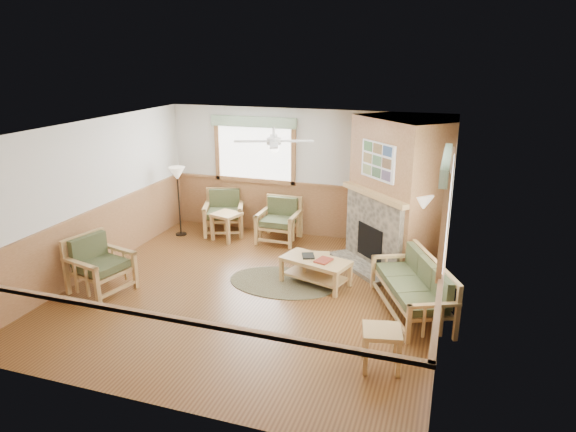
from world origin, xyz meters
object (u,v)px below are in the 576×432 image
(coffee_table, at_px, (315,272))
(footstool, at_px, (316,266))
(end_table_sofa, at_px, (381,348))
(floor_lamp_right, at_px, (420,239))
(armchair_back_left, at_px, (224,212))
(end_table_chairs, at_px, (227,226))
(sofa, at_px, (411,287))
(armchair_back_right, at_px, (279,221))
(floor_lamp_left, at_px, (179,201))
(armchair_left, at_px, (100,265))

(coffee_table, relative_size, footstool, 2.47)
(coffee_table, height_order, end_table_sofa, end_table_sofa)
(end_table_sofa, bearing_deg, floor_lamp_right, 85.73)
(armchair_back_left, relative_size, end_table_chairs, 1.58)
(end_table_chairs, bearing_deg, sofa, -26.80)
(armchair_back_left, relative_size, footstool, 1.98)
(end_table_chairs, bearing_deg, coffee_table, -32.98)
(end_table_chairs, bearing_deg, armchair_back_left, 121.71)
(armchair_back_right, bearing_deg, floor_lamp_left, -171.82)
(armchair_left, height_order, floor_lamp_left, floor_lamp_left)
(sofa, bearing_deg, floor_lamp_left, -136.18)
(sofa, height_order, floor_lamp_left, floor_lamp_left)
(sofa, distance_m, footstool, 1.87)
(sofa, distance_m, end_table_sofa, 1.62)
(end_table_chairs, xyz_separation_m, floor_lamp_right, (3.99, -0.83, 0.48))
(coffee_table, bearing_deg, armchair_back_left, 160.16)
(sofa, height_order, floor_lamp_right, floor_lamp_right)
(end_table_chairs, bearing_deg, floor_lamp_left, -177.68)
(armchair_back_right, distance_m, footstool, 1.96)
(armchair_left, bearing_deg, sofa, -65.86)
(end_table_sofa, distance_m, floor_lamp_right, 2.84)
(sofa, xyz_separation_m, end_table_chairs, (-3.99, 2.02, -0.12))
(armchair_back_right, distance_m, coffee_table, 2.22)
(armchair_left, xyz_separation_m, coffee_table, (3.28, 1.37, -0.24))
(end_table_sofa, relative_size, floor_lamp_right, 0.34)
(end_table_chairs, height_order, floor_lamp_right, floor_lamp_right)
(end_table_sofa, bearing_deg, armchair_back_left, 135.16)
(armchair_back_right, relative_size, coffee_table, 0.78)
(armchair_left, xyz_separation_m, end_table_sofa, (4.71, -0.72, -0.20))
(footstool, relative_size, floor_lamp_left, 0.31)
(armchair_back_left, height_order, armchair_left, armchair_left)
(armchair_left, height_order, floor_lamp_right, floor_lamp_right)
(sofa, relative_size, coffee_table, 1.58)
(armchair_back_right, bearing_deg, sofa, -37.95)
(floor_lamp_left, bearing_deg, end_table_sofa, -36.26)
(armchair_back_left, relative_size, coffee_table, 0.80)
(end_table_sofa, xyz_separation_m, floor_lamp_right, (0.21, 2.78, 0.51))
(end_table_sofa, height_order, floor_lamp_left, floor_lamp_left)
(armchair_left, bearing_deg, armchair_back_right, -18.30)
(armchair_left, bearing_deg, armchair_back_left, 2.27)
(sofa, relative_size, floor_lamp_right, 1.18)
(sofa, height_order, coffee_table, sofa)
(end_table_chairs, xyz_separation_m, footstool, (2.30, -1.25, -0.09))
(end_table_chairs, distance_m, footstool, 2.62)
(coffee_table, bearing_deg, floor_lamp_right, 39.87)
(floor_lamp_left, bearing_deg, armchair_back_left, 27.50)
(footstool, bearing_deg, armchair_back_left, 147.05)
(end_table_chairs, distance_m, floor_lamp_left, 1.18)
(end_table_sofa, bearing_deg, footstool, 122.25)
(sofa, bearing_deg, coffee_table, -131.50)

